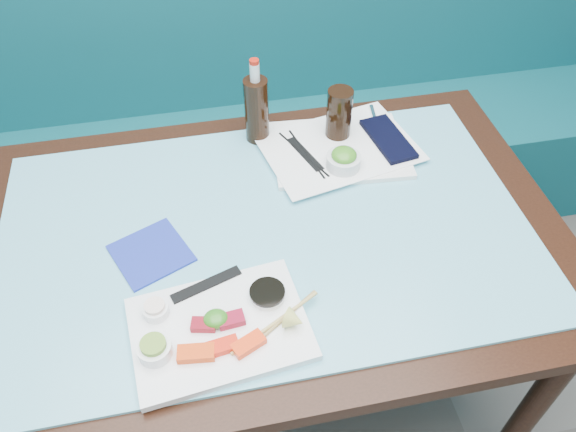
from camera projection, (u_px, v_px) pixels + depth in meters
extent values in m
cube|color=#0E5159|center=(236.00, 177.00, 2.21)|extent=(3.00, 0.55, 0.45)
cube|color=#0E5159|center=(219.00, 38.00, 2.01)|extent=(3.00, 0.12, 0.95)
cube|color=black|center=(267.00, 238.00, 1.32)|extent=(1.40, 0.90, 0.04)
cylinder|color=black|center=(535.00, 405.00, 1.43)|extent=(0.06, 0.06, 0.71)
cylinder|color=black|center=(55.00, 258.00, 1.76)|extent=(0.06, 0.06, 0.71)
cylinder|color=black|center=(429.00, 202.00, 1.93)|extent=(0.06, 0.06, 0.71)
cube|color=#67BACF|center=(266.00, 231.00, 1.30)|extent=(1.22, 0.76, 0.01)
cube|color=white|center=(220.00, 329.00, 1.11)|extent=(0.37, 0.28, 0.02)
cube|color=#EA3C09|center=(196.00, 353.00, 1.05)|extent=(0.07, 0.04, 0.02)
cube|color=red|center=(222.00, 346.00, 1.07)|extent=(0.07, 0.04, 0.02)
cube|color=#FF360A|center=(249.00, 344.00, 1.07)|extent=(0.07, 0.06, 0.02)
cube|color=maroon|center=(204.00, 325.00, 1.10)|extent=(0.05, 0.04, 0.02)
cube|color=maroon|center=(231.00, 320.00, 1.11)|extent=(0.05, 0.04, 0.02)
ellipsoid|color=#2F781B|center=(216.00, 319.00, 1.10)|extent=(0.06, 0.06, 0.03)
cylinder|color=white|center=(155.00, 349.00, 1.05)|extent=(0.07, 0.07, 0.03)
cylinder|color=olive|center=(153.00, 344.00, 1.04)|extent=(0.06, 0.06, 0.01)
cylinder|color=white|center=(156.00, 310.00, 1.12)|extent=(0.06, 0.06, 0.02)
cylinder|color=#FFE2D1|center=(154.00, 306.00, 1.11)|extent=(0.04, 0.04, 0.01)
cylinder|color=white|center=(267.00, 295.00, 1.15)|extent=(0.08, 0.08, 0.01)
cylinder|color=black|center=(267.00, 292.00, 1.14)|extent=(0.09, 0.09, 0.01)
cone|color=#E2DF6B|center=(295.00, 320.00, 1.09)|extent=(0.05, 0.06, 0.04)
cube|color=black|center=(206.00, 284.00, 1.17)|extent=(0.15, 0.07, 0.00)
cylinder|color=tan|center=(276.00, 322.00, 1.11)|extent=(0.19, 0.11, 0.01)
cylinder|color=#9D824A|center=(281.00, 321.00, 1.11)|extent=(0.17, 0.12, 0.01)
cube|color=white|center=(339.00, 150.00, 1.49)|extent=(0.37, 0.29, 0.01)
cube|color=white|center=(339.00, 147.00, 1.48)|extent=(0.44, 0.35, 0.00)
cylinder|color=silver|center=(343.00, 162.00, 1.42)|extent=(0.09, 0.09, 0.04)
ellipsoid|color=#3F891F|center=(344.00, 155.00, 1.40)|extent=(0.08, 0.08, 0.03)
cylinder|color=black|center=(339.00, 113.00, 1.47)|extent=(0.07, 0.07, 0.14)
cube|color=black|center=(388.00, 139.00, 1.50)|extent=(0.11, 0.20, 0.01)
cylinder|color=silver|center=(374.00, 116.00, 1.57)|extent=(0.02, 0.10, 0.01)
cylinder|color=black|center=(303.00, 154.00, 1.46)|extent=(0.09, 0.20, 0.01)
cylinder|color=black|center=(306.00, 154.00, 1.46)|extent=(0.05, 0.20, 0.01)
cube|color=black|center=(305.00, 154.00, 1.46)|extent=(0.07, 0.15, 0.00)
cylinder|color=black|center=(257.00, 110.00, 1.47)|extent=(0.06, 0.06, 0.18)
cylinder|color=silver|center=(255.00, 72.00, 1.38)|extent=(0.03, 0.03, 0.05)
cylinder|color=#B7190B|center=(254.00, 62.00, 1.36)|extent=(0.03, 0.03, 0.01)
cube|color=#1B2B96|center=(151.00, 253.00, 1.25)|extent=(0.20, 0.20, 0.01)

